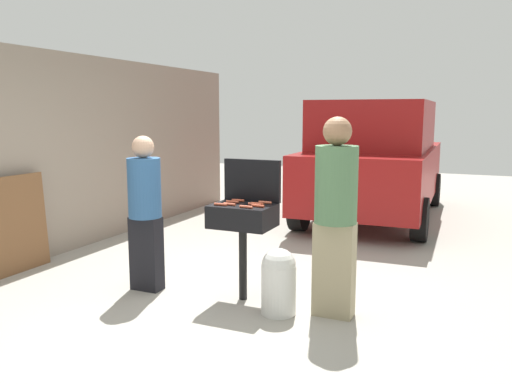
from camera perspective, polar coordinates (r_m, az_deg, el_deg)
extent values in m
plane|color=#9E998E|center=(5.33, -3.75, -11.36)|extent=(24.00, 24.00, 0.00)
cube|color=gray|center=(7.47, -19.43, 4.24)|extent=(0.24, 8.00, 2.61)
cylinder|color=black|center=(5.12, -1.44, -7.88)|extent=(0.08, 0.08, 0.73)
cube|color=black|center=(5.00, -1.46, -2.64)|extent=(0.60, 0.44, 0.22)
cube|color=black|center=(5.15, -0.43, 1.30)|extent=(0.60, 0.05, 0.42)
cylinder|color=#AD4228|center=(4.95, 0.13, -1.30)|extent=(0.13, 0.03, 0.03)
cylinder|color=#C6593D|center=(4.79, -1.10, -1.65)|extent=(0.13, 0.03, 0.03)
cylinder|color=#C6593D|center=(4.93, -2.95, -1.36)|extent=(0.13, 0.04, 0.03)
cylinder|color=#B74C33|center=(5.06, -2.62, -1.09)|extent=(0.13, 0.04, 0.03)
cylinder|color=#B74C33|center=(4.93, -3.94, -1.38)|extent=(0.13, 0.03, 0.03)
cylinder|color=#AD4228|center=(5.14, -2.00, -0.93)|extent=(0.13, 0.03, 0.03)
cylinder|color=#AD4228|center=(4.84, 0.21, -1.55)|extent=(0.13, 0.04, 0.03)
cylinder|color=#C6593D|center=(5.03, 1.01, -1.15)|extent=(0.13, 0.03, 0.03)
cylinder|color=#B74C33|center=(4.93, -0.13, -1.36)|extent=(0.13, 0.04, 0.03)
cylinder|color=silver|center=(4.81, 2.52, -10.72)|extent=(0.32, 0.32, 0.46)
sphere|color=silver|center=(4.73, 2.54, -8.10)|extent=(0.31, 0.31, 0.31)
cube|color=black|center=(5.50, -12.03, -6.67)|extent=(0.32, 0.18, 0.77)
cylinder|color=#2D598C|center=(5.36, -12.27, 0.45)|extent=(0.34, 0.34, 0.61)
sphere|color=tan|center=(5.32, -12.41, 4.91)|extent=(0.22, 0.22, 0.22)
cube|color=gray|center=(4.75, 8.65, -8.48)|extent=(0.36, 0.20, 0.86)
cylinder|color=#4C724C|center=(4.58, 8.87, 0.81)|extent=(0.38, 0.38, 0.68)
sphere|color=#936B4C|center=(4.54, 9.01, 6.67)|extent=(0.25, 0.25, 0.25)
cube|color=maroon|center=(9.28, 13.08, 2.01)|extent=(2.01, 4.45, 0.90)
cube|color=maroon|center=(9.02, 13.06, 7.24)|extent=(1.82, 2.64, 0.80)
cylinder|color=black|center=(7.73, 17.69, -2.91)|extent=(0.24, 0.65, 0.64)
cylinder|color=black|center=(8.07, 4.81, -2.03)|extent=(0.24, 0.65, 0.64)
cylinder|color=black|center=(10.76, 19.09, 0.25)|extent=(0.24, 0.65, 0.64)
cylinder|color=black|center=(11.00, 9.68, 0.80)|extent=(0.24, 0.65, 0.64)
cube|color=brown|center=(6.51, -25.17, -3.31)|extent=(0.09, 0.90, 1.13)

